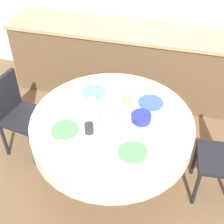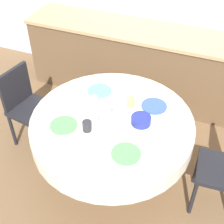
# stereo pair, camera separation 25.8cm
# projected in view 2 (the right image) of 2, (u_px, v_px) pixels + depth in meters

# --- Properties ---
(ground_plane) EXTENTS (12.00, 12.00, 0.00)m
(ground_plane) POSITION_uv_depth(u_px,v_px,m) (112.00, 176.00, 3.15)
(ground_plane) COLOR brown
(kitchen_counter) EXTENTS (3.24, 0.64, 0.91)m
(kitchen_counter) POSITION_uv_depth(u_px,v_px,m) (155.00, 66.00, 3.86)
(kitchen_counter) COLOR brown
(kitchen_counter) RESTS_ON ground_plane
(dining_table) EXTENTS (1.40, 1.40, 0.77)m
(dining_table) POSITION_uv_depth(u_px,v_px,m) (112.00, 130.00, 2.72)
(dining_table) COLOR tan
(dining_table) RESTS_ON ground_plane
(chair_right) EXTENTS (0.46, 0.46, 0.88)m
(chair_right) POSITION_uv_depth(u_px,v_px,m) (26.00, 104.00, 3.22)
(chair_right) COLOR black
(chair_right) RESTS_ON ground_plane
(plate_near_left) EXTENTS (0.23, 0.23, 0.01)m
(plate_near_left) POSITION_uv_depth(u_px,v_px,m) (64.00, 125.00, 2.57)
(plate_near_left) COLOR #5BA85B
(plate_near_left) RESTS_ON dining_table
(cup_near_left) EXTENTS (0.07, 0.07, 0.09)m
(cup_near_left) POSITION_uv_depth(u_px,v_px,m) (87.00, 126.00, 2.51)
(cup_near_left) COLOR #28282D
(cup_near_left) RESTS_ON dining_table
(plate_near_right) EXTENTS (0.23, 0.23, 0.01)m
(plate_near_right) POSITION_uv_depth(u_px,v_px,m) (126.00, 154.00, 2.34)
(plate_near_right) COLOR #5BA85B
(plate_near_right) RESTS_ON dining_table
(cup_near_right) EXTENTS (0.07, 0.07, 0.09)m
(cup_near_right) POSITION_uv_depth(u_px,v_px,m) (128.00, 133.00, 2.45)
(cup_near_right) COLOR white
(cup_near_right) RESTS_ON dining_table
(plate_far_left) EXTENTS (0.23, 0.23, 0.01)m
(plate_far_left) POSITION_uv_depth(u_px,v_px,m) (100.00, 91.00, 2.93)
(plate_far_left) COLOR #60BCB7
(plate_far_left) RESTS_ON dining_table
(cup_far_left) EXTENTS (0.07, 0.07, 0.09)m
(cup_far_left) POSITION_uv_depth(u_px,v_px,m) (94.00, 101.00, 2.75)
(cup_far_left) COLOR white
(cup_far_left) RESTS_ON dining_table
(plate_far_right) EXTENTS (0.23, 0.23, 0.01)m
(plate_far_right) POSITION_uv_depth(u_px,v_px,m) (154.00, 106.00, 2.76)
(plate_far_right) COLOR #3856AD
(plate_far_right) RESTS_ON dining_table
(cup_far_right) EXTENTS (0.07, 0.07, 0.09)m
(cup_far_right) POSITION_uv_depth(u_px,v_px,m) (131.00, 102.00, 2.74)
(cup_far_right) COLOR #DBB766
(cup_far_right) RESTS_ON dining_table
(coffee_carafe) EXTENTS (0.12, 0.12, 0.26)m
(coffee_carafe) POSITION_uv_depth(u_px,v_px,m) (105.00, 112.00, 2.54)
(coffee_carafe) COLOR #B2B2B7
(coffee_carafe) RESTS_ON dining_table
(fruit_bowl) EXTENTS (0.17, 0.17, 0.06)m
(fruit_bowl) POSITION_uv_depth(u_px,v_px,m) (141.00, 120.00, 2.58)
(fruit_bowl) COLOR navy
(fruit_bowl) RESTS_ON dining_table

